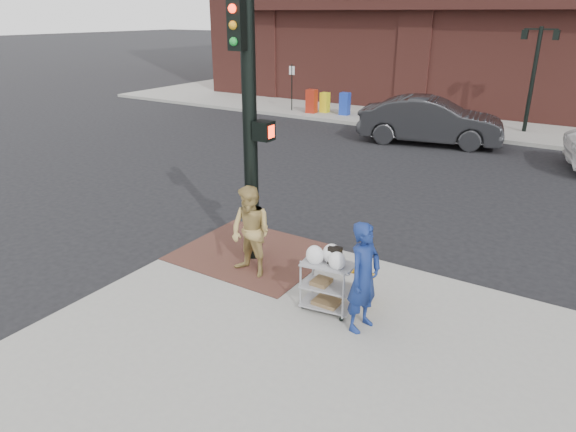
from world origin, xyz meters
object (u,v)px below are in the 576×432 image
Objects in this scene: utility_cart at (327,282)px; fire_hydrant at (362,274)px; lamp_post at (535,68)px; woman_blue at (364,277)px; sedan_dark at (430,121)px; traffic_signal_pole at (250,122)px; pedestrian_tan at (251,232)px.

utility_cart is 1.20× the size of fire_hydrant.
utility_cart is at bearing -91.25° from lamp_post.
woman_blue is (0.33, -16.29, -1.61)m from lamp_post.
woman_blue is 0.33× the size of sedan_dark.
fire_hydrant is at bearing 35.98° from woman_blue.
utility_cart is (-0.68, 0.15, -0.35)m from woman_blue.
fire_hydrant is (2.78, -12.07, -0.23)m from sedan_dark.
lamp_post is 0.80× the size of traffic_signal_pole.
utility_cart is (-0.35, -16.14, -1.96)m from lamp_post.
traffic_signal_pole is 2.90× the size of woman_blue.
fire_hydrant is (2.45, -0.33, -2.20)m from traffic_signal_pole.
lamp_post is 15.68m from fire_hydrant.
utility_cart is at bearing -119.02° from fire_hydrant.
lamp_post reaches higher than utility_cart.
woman_blue is at bearing -4.73° from pedestrian_tan.
fire_hydrant is (0.32, 0.58, -0.03)m from utility_cart.
pedestrian_tan is 0.32× the size of sedan_dark.
traffic_signal_pole is (-2.48, -15.23, 0.21)m from lamp_post.
woman_blue reaches higher than fire_hydrant.
woman_blue is 13.18m from sedan_dark.
lamp_post is 16.26m from utility_cart.
traffic_signal_pole reaches higher than pedestrian_tan.
woman_blue reaches higher than sedan_dark.
pedestrian_tan is (0.37, -0.56, -1.84)m from traffic_signal_pole.
pedestrian_tan is at bearing 88.60° from woman_blue.
sedan_dark is 12.89m from utility_cart.
traffic_signal_pole is 4.42× the size of utility_cart.
woman_blue is 0.90m from fire_hydrant.
lamp_post is 2.38× the size of pedestrian_tan.
pedestrian_tan is at bearing 171.20° from sedan_dark.
lamp_post is 4.81m from sedan_dark.
utility_cart is at bearing -4.35° from pedestrian_tan.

